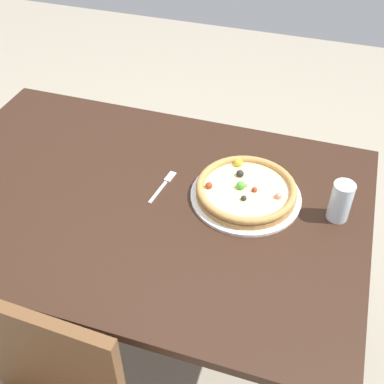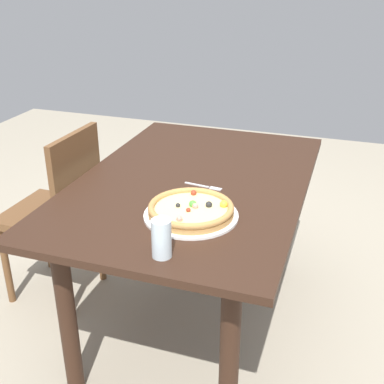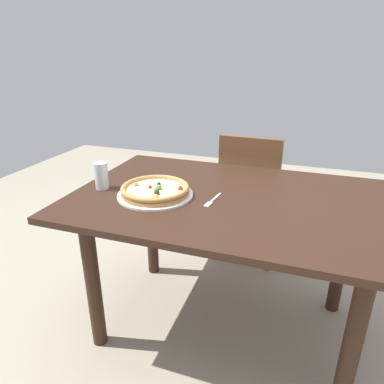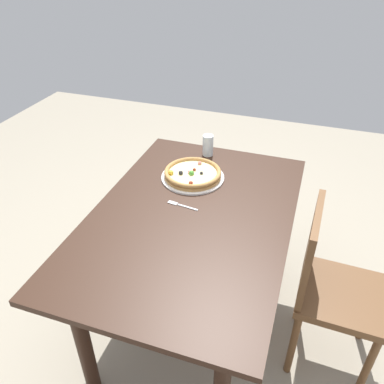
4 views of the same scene
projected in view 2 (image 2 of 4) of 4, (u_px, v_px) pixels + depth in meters
The scene contains 7 objects.
ground_plane at pixel (193, 318), 2.43m from camera, with size 6.00×6.00×0.00m, color #9E937F.
dining_table at pixel (193, 203), 2.16m from camera, with size 1.43×0.95×0.75m.
chair_near at pixel (59, 208), 2.42m from camera, with size 0.41×0.41×0.89m.
plate at pixel (191, 215), 1.81m from camera, with size 0.35×0.35×0.01m, color white.
pizza at pixel (191, 209), 1.80m from camera, with size 0.31×0.31×0.05m.
fork at pixel (206, 187), 2.04m from camera, with size 0.04×0.17×0.00m.
drinking_glass at pixel (162, 238), 1.54m from camera, with size 0.06×0.06×0.13m, color silver.
Camera 2 is at (1.84, 0.61, 1.60)m, focal length 46.22 mm.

